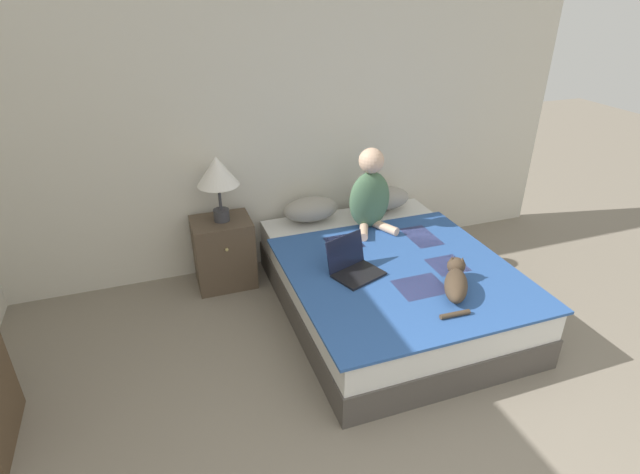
{
  "coord_description": "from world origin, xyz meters",
  "views": [
    {
      "loc": [
        -0.97,
        -0.45,
        2.33
      ],
      "look_at": [
        -0.0,
        2.3,
        0.81
      ],
      "focal_mm": 28.0,
      "sensor_mm": 36.0,
      "label": 1
    }
  ],
  "objects": [
    {
      "name": "table_lamp",
      "position": [
        -0.51,
        3.24,
        0.99
      ],
      "size": [
        0.33,
        0.33,
        0.54
      ],
      "color": "#38383D",
      "rests_on": "nightstand"
    },
    {
      "name": "person_sitting",
      "position": [
        0.67,
        2.97,
        0.76
      ],
      "size": [
        0.36,
        0.35,
        0.68
      ],
      "color": "#476B4C",
      "rests_on": "bed"
    },
    {
      "name": "pillow_near",
      "position": [
        0.25,
        3.26,
        0.56
      ],
      "size": [
        0.48,
        0.29,
        0.2
      ],
      "color": "gray",
      "rests_on": "bed"
    },
    {
      "name": "laptop_open",
      "position": [
        0.26,
        2.33,
        0.51
      ],
      "size": [
        0.41,
        0.39,
        0.25
      ],
      "rotation": [
        0.0,
        0.0,
        0.36
      ],
      "color": "black",
      "rests_on": "bed"
    },
    {
      "name": "bed",
      "position": [
        0.6,
        2.43,
        0.23
      ],
      "size": [
        1.59,
        2.0,
        0.46
      ],
      "color": "#4C4742",
      "rests_on": "ground_plane"
    },
    {
      "name": "nightstand",
      "position": [
        -0.52,
        3.24,
        0.29
      ],
      "size": [
        0.48,
        0.4,
        0.59
      ],
      "color": "brown",
      "rests_on": "ground_plane"
    },
    {
      "name": "cat_tabby",
      "position": [
        0.81,
        1.88,
        0.54
      ],
      "size": [
        0.41,
        0.46,
        0.18
      ],
      "rotation": [
        0.0,
        0.0,
        1.0
      ],
      "color": "#473828",
      "rests_on": "bed"
    },
    {
      "name": "pillow_far",
      "position": [
        0.95,
        3.26,
        0.56
      ],
      "size": [
        0.48,
        0.29,
        0.2
      ],
      "color": "gray",
      "rests_on": "bed"
    },
    {
      "name": "wall_back",
      "position": [
        0.0,
        3.5,
        1.27
      ],
      "size": [
        5.47,
        0.05,
        2.55
      ],
      "color": "beige",
      "rests_on": "ground_plane"
    }
  ]
}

